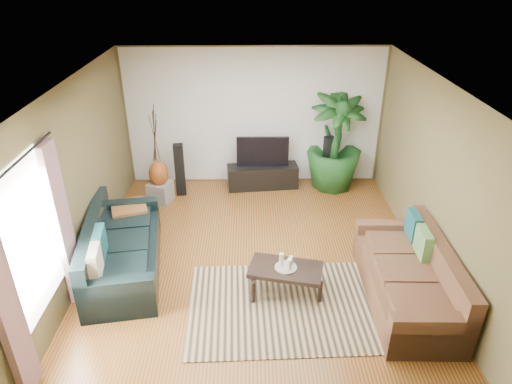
{
  "coord_description": "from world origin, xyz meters",
  "views": [
    {
      "loc": [
        -0.09,
        -5.74,
        4.15
      ],
      "look_at": [
        0.0,
        0.2,
        1.05
      ],
      "focal_mm": 32.0,
      "sensor_mm": 36.0,
      "label": 1
    }
  ],
  "objects_px": {
    "potted_plant": "(335,142)",
    "pedestal": "(160,192)",
    "television": "(263,151)",
    "speaker_left": "(180,170)",
    "coffee_table": "(285,279)",
    "side_table": "(131,221)",
    "tv_stand": "(263,176)",
    "vase": "(159,174)",
    "speaker_right": "(328,162)",
    "sofa_right": "(407,273)",
    "sofa_left": "(123,245)"
  },
  "relations": [
    {
      "from": "television",
      "to": "potted_plant",
      "type": "height_order",
      "value": "potted_plant"
    },
    {
      "from": "sofa_left",
      "to": "sofa_right",
      "type": "distance_m",
      "value": 3.97
    },
    {
      "from": "speaker_left",
      "to": "potted_plant",
      "type": "xyz_separation_m",
      "value": [
        2.98,
        0.27,
        0.44
      ]
    },
    {
      "from": "speaker_right",
      "to": "sofa_right",
      "type": "bearing_deg",
      "value": -91.96
    },
    {
      "from": "pedestal",
      "to": "speaker_left",
      "type": "bearing_deg",
      "value": 40.86
    },
    {
      "from": "sofa_right",
      "to": "speaker_left",
      "type": "xyz_separation_m",
      "value": [
        -3.41,
        3.12,
        0.08
      ]
    },
    {
      "from": "television",
      "to": "speaker_left",
      "type": "bearing_deg",
      "value": -169.92
    },
    {
      "from": "tv_stand",
      "to": "speaker_left",
      "type": "bearing_deg",
      "value": -176.59
    },
    {
      "from": "coffee_table",
      "to": "speaker_right",
      "type": "height_order",
      "value": "speaker_right"
    },
    {
      "from": "sofa_left",
      "to": "television",
      "type": "bearing_deg",
      "value": -46.68
    },
    {
      "from": "sofa_left",
      "to": "pedestal",
      "type": "distance_m",
      "value": 2.13
    },
    {
      "from": "speaker_left",
      "to": "side_table",
      "type": "distance_m",
      "value": 1.63
    },
    {
      "from": "speaker_right",
      "to": "coffee_table",
      "type": "bearing_deg",
      "value": -118.69
    },
    {
      "from": "sofa_left",
      "to": "vase",
      "type": "relative_size",
      "value": 4.5
    },
    {
      "from": "sofa_left",
      "to": "sofa_right",
      "type": "xyz_separation_m",
      "value": [
        3.91,
        -0.71,
        0.0
      ]
    },
    {
      "from": "pedestal",
      "to": "vase",
      "type": "height_order",
      "value": "vase"
    },
    {
      "from": "speaker_left",
      "to": "vase",
      "type": "height_order",
      "value": "speaker_left"
    },
    {
      "from": "speaker_left",
      "to": "speaker_right",
      "type": "relative_size",
      "value": 0.99
    },
    {
      "from": "television",
      "to": "potted_plant",
      "type": "xyz_separation_m",
      "value": [
        1.39,
        -0.01,
        0.19
      ]
    },
    {
      "from": "coffee_table",
      "to": "vase",
      "type": "bearing_deg",
      "value": 142.73
    },
    {
      "from": "tv_stand",
      "to": "pedestal",
      "type": "xyz_separation_m",
      "value": [
        -1.93,
        -0.56,
        -0.04
      ]
    },
    {
      "from": "coffee_table",
      "to": "tv_stand",
      "type": "bearing_deg",
      "value": 107.49
    },
    {
      "from": "sofa_left",
      "to": "speaker_right",
      "type": "relative_size",
      "value": 2.19
    },
    {
      "from": "speaker_left",
      "to": "sofa_right",
      "type": "bearing_deg",
      "value": -49.82
    },
    {
      "from": "sofa_right",
      "to": "tv_stand",
      "type": "bearing_deg",
      "value": -150.33
    },
    {
      "from": "sofa_right",
      "to": "side_table",
      "type": "distance_m",
      "value": 4.34
    },
    {
      "from": "television",
      "to": "potted_plant",
      "type": "relative_size",
      "value": 0.53
    },
    {
      "from": "television",
      "to": "vase",
      "type": "relative_size",
      "value": 2.04
    },
    {
      "from": "side_table",
      "to": "coffee_table",
      "type": "bearing_deg",
      "value": -30.75
    },
    {
      "from": "sofa_right",
      "to": "side_table",
      "type": "xyz_separation_m",
      "value": [
        -4.02,
        1.62,
        -0.14
      ]
    },
    {
      "from": "coffee_table",
      "to": "television",
      "type": "bearing_deg",
      "value": 107.47
    },
    {
      "from": "television",
      "to": "pedestal",
      "type": "relative_size",
      "value": 2.61
    },
    {
      "from": "potted_plant",
      "to": "vase",
      "type": "distance_m",
      "value": 3.4
    },
    {
      "from": "coffee_table",
      "to": "pedestal",
      "type": "bearing_deg",
      "value": 142.73
    },
    {
      "from": "coffee_table",
      "to": "side_table",
      "type": "bearing_deg",
      "value": 162.72
    },
    {
      "from": "sofa_left",
      "to": "speaker_right",
      "type": "height_order",
      "value": "speaker_right"
    },
    {
      "from": "sofa_left",
      "to": "tv_stand",
      "type": "height_order",
      "value": "sofa_left"
    },
    {
      "from": "sofa_right",
      "to": "potted_plant",
      "type": "xyz_separation_m",
      "value": [
        -0.42,
        3.39,
        0.53
      ]
    },
    {
      "from": "potted_plant",
      "to": "pedestal",
      "type": "relative_size",
      "value": 4.91
    },
    {
      "from": "speaker_left",
      "to": "coffee_table",
      "type": "bearing_deg",
      "value": -65.67
    },
    {
      "from": "sofa_right",
      "to": "speaker_left",
      "type": "relative_size",
      "value": 2.14
    },
    {
      "from": "coffee_table",
      "to": "side_table",
      "type": "distance_m",
      "value": 2.83
    },
    {
      "from": "tv_stand",
      "to": "television",
      "type": "distance_m",
      "value": 0.53
    },
    {
      "from": "speaker_left",
      "to": "side_table",
      "type": "relative_size",
      "value": 1.78
    },
    {
      "from": "sofa_left",
      "to": "side_table",
      "type": "bearing_deg",
      "value": -1.66
    },
    {
      "from": "sofa_right",
      "to": "tv_stand",
      "type": "distance_m",
      "value": 3.84
    },
    {
      "from": "coffee_table",
      "to": "pedestal",
      "type": "distance_m",
      "value": 3.41
    },
    {
      "from": "pedestal",
      "to": "sofa_left",
      "type": "bearing_deg",
      "value": -94.28
    },
    {
      "from": "speaker_right",
      "to": "vase",
      "type": "distance_m",
      "value": 3.3
    },
    {
      "from": "potted_plant",
      "to": "pedestal",
      "type": "height_order",
      "value": "potted_plant"
    }
  ]
}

